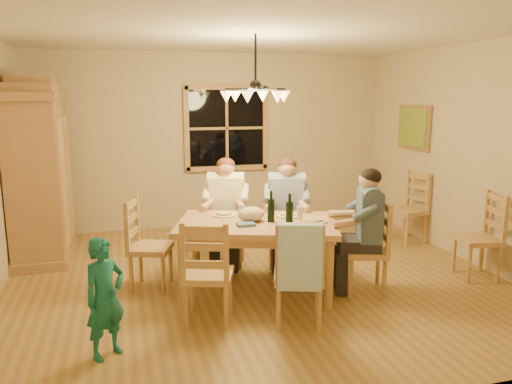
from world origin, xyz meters
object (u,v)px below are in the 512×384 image
object	(u,v)px
chair_far_right	(286,242)
child	(105,298)
adult_slate_man	(367,215)
dining_table	(257,231)
chair_far_left	(227,241)
armoire	(40,176)
chair_spare_back	(406,221)
adult_woman	(226,198)
adult_plaid_man	(287,199)
chair_near_left	(208,290)
chair_near_right	(298,292)
wine_bottle_a	(271,206)
chair_spare_front	(476,252)
chair_end_left	(151,261)
chair_end_right	(365,265)
wine_bottle_b	(290,209)
chandelier	(256,94)

from	to	relation	value
chair_far_right	child	size ratio (longest dim) A/B	1.00
adult_slate_man	dining_table	bearing A→B (deg)	90.00
chair_far_left	child	distance (m)	2.34
armoire	chair_spare_back	world-z (taller)	armoire
adult_woman	adult_plaid_man	size ratio (longest dim) A/B	1.00
chair_near_left	chair_near_right	size ratio (longest dim) A/B	1.00
adult_woman	child	world-z (taller)	adult_woman
wine_bottle_a	chair_spare_front	world-z (taller)	wine_bottle_a
chair_far_right	adult_slate_man	bearing A→B (deg)	136.64
armoire	adult_woman	distance (m)	2.41
armoire	adult_slate_man	world-z (taller)	armoire
armoire	chair_near_right	size ratio (longest dim) A/B	2.32
chair_end_left	chair_end_right	xyz separation A→B (m)	(2.18, -0.71, 0.00)
child	chair_spare_front	distance (m)	4.12
chair_near_left	wine_bottle_b	xyz separation A→B (m)	(0.92, 0.39, 0.62)
dining_table	wine_bottle_a	distance (m)	0.31
chair_spare_back	chair_far_right	bearing A→B (deg)	91.24
chair_end_left	wine_bottle_a	world-z (taller)	wine_bottle_a
adult_slate_man	wine_bottle_b	size ratio (longest dim) A/B	2.65
chair_near_right	chair_end_left	size ratio (longest dim) A/B	1.00
dining_table	chair_near_right	size ratio (longest dim) A/B	1.90
chair_near_left	adult_plaid_man	world-z (taller)	adult_plaid_man
armoire	child	xyz separation A→B (m)	(0.82, -2.83, -0.56)
chair_far_right	chair_near_right	distance (m)	1.56
dining_table	child	world-z (taller)	child
chandelier	chair_near_left	size ratio (longest dim) A/B	0.78
chair_far_right	armoire	bearing A→B (deg)	-4.15
chair_end_left	chair_spare_back	size ratio (longest dim) A/B	1.00
wine_bottle_b	adult_slate_man	bearing A→B (deg)	-9.42
adult_slate_man	chair_spare_back	xyz separation A→B (m)	(1.43, 1.52, -0.54)
chandelier	adult_woman	size ratio (longest dim) A/B	0.88
chair_near_left	chair_spare_front	xyz separation A→B (m)	(3.16, 0.32, 0.00)
dining_table	chair_near_left	size ratio (longest dim) A/B	1.90
chair_near_left	adult_woman	bearing A→B (deg)	90.00
chair_far_right	adult_woman	size ratio (longest dim) A/B	1.13
chandelier	chair_far_right	distance (m)	1.86
chair_end_left	adult_plaid_man	size ratio (longest dim) A/B	1.13
adult_woman	chair_spare_back	bearing A→B (deg)	-155.66
wine_bottle_b	chair_far_right	bearing A→B (deg)	72.88
wine_bottle_b	chair_end_right	bearing A→B (deg)	-9.42
chair_far_left	chair_end_right	world-z (taller)	same
chair_end_right	chair_far_right	bearing A→B (deg)	46.64
dining_table	chair_spare_back	bearing A→B (deg)	24.75
chair_spare_back	chair_near_right	bearing A→B (deg)	117.05
adult_woman	adult_slate_man	size ratio (longest dim) A/B	1.00
chair_near_right	chair_end_left	xyz separation A→B (m)	(-1.24, 1.23, 0.00)
dining_table	chandelier	bearing A→B (deg)	77.64
chair_end_left	chair_far_left	bearing A→B (deg)	136.74
chandelier	chair_far_left	distance (m)	1.87
chair_near_right	chair_far_left	bearing A→B (deg)	117.90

